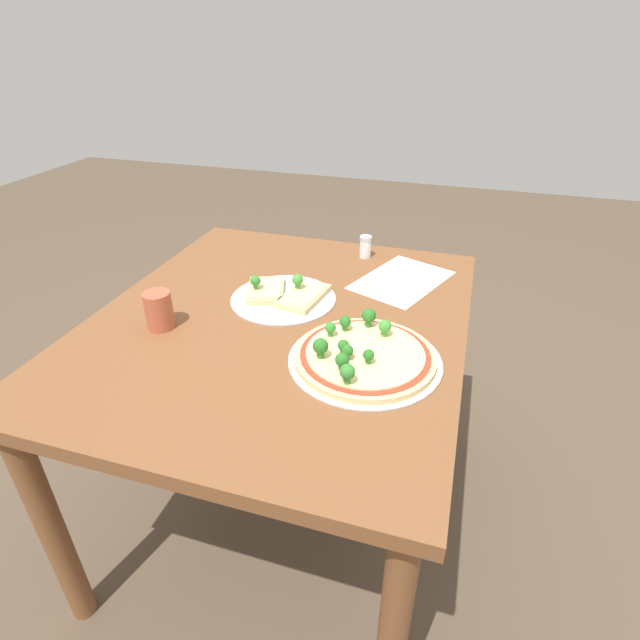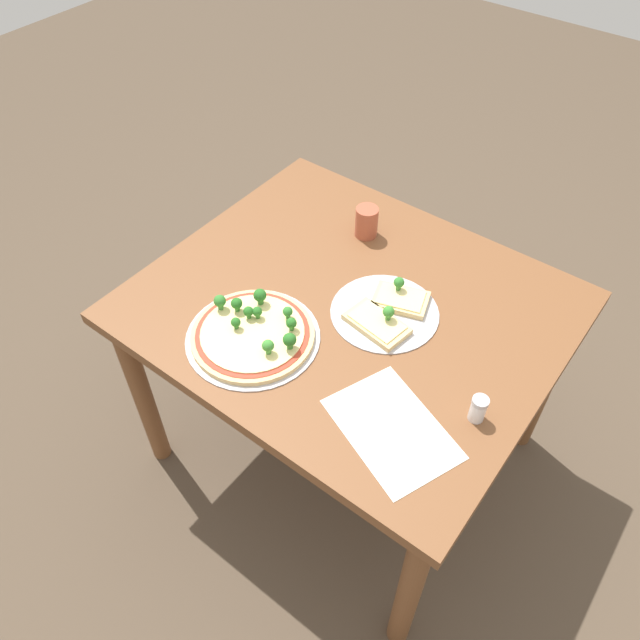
% 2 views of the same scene
% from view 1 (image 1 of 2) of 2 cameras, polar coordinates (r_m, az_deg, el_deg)
% --- Properties ---
extents(ground_plane, '(8.00, 8.00, 0.00)m').
position_cam_1_polar(ground_plane, '(1.76, -3.63, -20.23)').
color(ground_plane, brown).
extents(dining_table, '(1.09, 0.94, 0.72)m').
position_cam_1_polar(dining_table, '(1.34, -4.50, -3.13)').
color(dining_table, brown).
rests_on(dining_table, ground_plane).
extents(pizza_tray_whole, '(0.34, 0.34, 0.07)m').
position_cam_1_polar(pizza_tray_whole, '(1.12, 4.98, -4.01)').
color(pizza_tray_whole, '#B7B7BC').
rests_on(pizza_tray_whole, dining_table).
extents(pizza_tray_slice, '(0.29, 0.29, 0.07)m').
position_cam_1_polar(pizza_tray_slice, '(1.37, -4.11, 2.96)').
color(pizza_tray_slice, '#B7B7BC').
rests_on(pizza_tray_slice, dining_table).
extents(drinking_cup, '(0.07, 0.07, 0.09)m').
position_cam_1_polar(drinking_cup, '(1.28, -17.92, 1.07)').
color(drinking_cup, '#AD5138').
rests_on(drinking_cup, dining_table).
extents(condiment_shaker, '(0.04, 0.04, 0.07)m').
position_cam_1_polar(condiment_shaker, '(1.62, 5.21, 8.36)').
color(condiment_shaker, silver).
rests_on(condiment_shaker, dining_table).
extents(paper_menu, '(0.35, 0.30, 0.00)m').
position_cam_1_polar(paper_menu, '(1.49, 9.32, 4.52)').
color(paper_menu, silver).
rests_on(paper_menu, dining_table).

